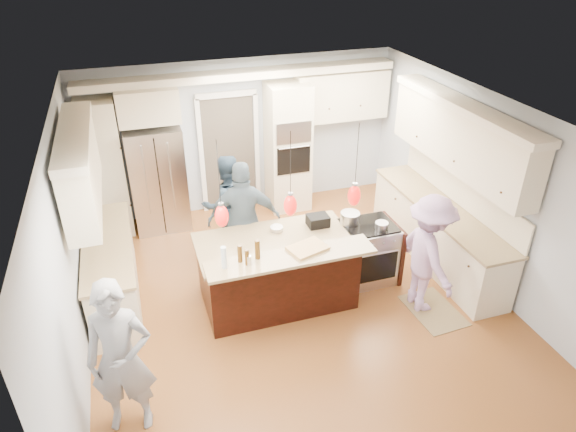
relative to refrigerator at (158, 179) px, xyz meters
name	(u,v)px	position (x,y,z in m)	size (l,w,h in m)	color
ground_plane	(296,298)	(1.55, -2.64, -0.90)	(6.00, 6.00, 0.00)	#965F29
room_shell	(297,183)	(1.55, -2.64, 0.92)	(5.54, 6.04, 2.72)	#B2BCC6
refrigerator	(158,179)	(0.00, 0.00, 0.00)	(0.90, 0.70, 1.80)	#B7B7BC
oven_column	(288,148)	(2.30, 0.03, 0.25)	(0.72, 0.69, 2.30)	beige
back_upper_cabinets	(201,127)	(0.80, 0.12, 0.77)	(5.30, 0.61, 2.54)	beige
right_counter_run	(445,198)	(3.99, -2.34, 0.16)	(0.64, 3.10, 2.51)	beige
left_cabinets	(101,234)	(-0.89, -1.84, 0.16)	(0.64, 2.30, 2.51)	beige
kitchen_island	(277,270)	(1.30, -2.57, -0.41)	(2.10, 1.46, 1.12)	black
island_range	(368,252)	(2.71, -2.49, -0.44)	(0.82, 0.71, 0.92)	#B7B7BC
pendant_lights	(290,205)	(1.30, -3.15, 0.90)	(1.75, 0.15, 1.03)	black
person_bar_end	(121,359)	(-0.75, -4.06, 0.00)	(0.66, 0.43, 1.80)	gray
person_far_left	(227,204)	(0.94, -1.07, -0.09)	(0.79, 0.61, 1.62)	#293D50
person_far_right	(244,220)	(1.05, -1.79, 0.00)	(1.05, 0.44, 1.80)	slate
person_range_side	(428,254)	(3.15, -3.31, -0.06)	(1.09, 0.63, 1.69)	#B691C3
floor_rug	(433,310)	(3.26, -3.48, -0.89)	(0.60, 0.88, 0.01)	olive
water_bottle	(224,258)	(0.49, -3.17, 0.36)	(0.07, 0.07, 0.28)	silver
beer_bottle_a	(240,253)	(0.69, -3.10, 0.33)	(0.06, 0.06, 0.23)	#492E0D
beer_bottle_b	(247,257)	(0.75, -3.19, 0.32)	(0.05, 0.05, 0.21)	#492E0D
beer_bottle_c	(257,249)	(0.90, -3.10, 0.35)	(0.06, 0.06, 0.25)	#492E0D
drink_can	(249,260)	(0.77, -3.19, 0.28)	(0.06, 0.06, 0.12)	#B7B7BC
cutting_board	(308,248)	(1.54, -3.11, 0.24)	(0.46, 0.33, 0.04)	tan
pot_large	(350,218)	(2.45, -2.36, 0.10)	(0.28, 0.28, 0.16)	#B7B7BC
pot_small	(382,225)	(2.81, -2.63, 0.07)	(0.18, 0.18, 0.09)	#B7B7BC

